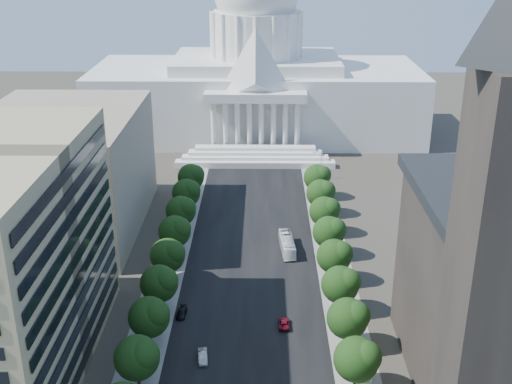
{
  "coord_description": "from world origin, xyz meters",
  "views": [
    {
      "loc": [
        2.55,
        -51.01,
        70.85
      ],
      "look_at": [
        1.02,
        84.73,
        15.91
      ],
      "focal_mm": 45.0,
      "sensor_mm": 36.0,
      "label": 1
    }
  ],
  "objects_px": {
    "car_silver": "(203,356)",
    "car_dark_b": "(182,313)",
    "car_red": "(284,323)",
    "city_bus": "(287,244)"
  },
  "relations": [
    {
      "from": "car_silver",
      "to": "car_dark_b",
      "type": "distance_m",
      "value": 15.26
    },
    {
      "from": "car_silver",
      "to": "car_red",
      "type": "height_order",
      "value": "car_silver"
    },
    {
      "from": "car_silver",
      "to": "car_dark_b",
      "type": "relative_size",
      "value": 1.03
    },
    {
      "from": "car_silver",
      "to": "car_dark_b",
      "type": "xyz_separation_m",
      "value": [
        -5.47,
        14.25,
        -0.11
      ]
    },
    {
      "from": "car_dark_b",
      "to": "car_red",
      "type": "bearing_deg",
      "value": -6.15
    },
    {
      "from": "car_silver",
      "to": "car_red",
      "type": "distance_m",
      "value": 18.28
    },
    {
      "from": "car_silver",
      "to": "car_dark_b",
      "type": "height_order",
      "value": "car_silver"
    },
    {
      "from": "car_silver",
      "to": "city_bus",
      "type": "distance_m",
      "value": 45.77
    },
    {
      "from": "car_red",
      "to": "city_bus",
      "type": "relative_size",
      "value": 0.37
    },
    {
      "from": "car_silver",
      "to": "car_red",
      "type": "xyz_separation_m",
      "value": [
        14.79,
        10.74,
        -0.11
      ]
    }
  ]
}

